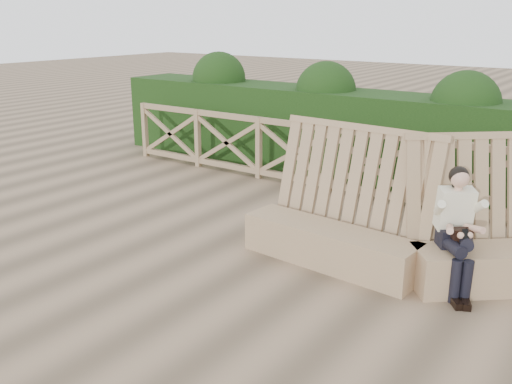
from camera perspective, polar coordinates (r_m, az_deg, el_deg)
The scene contains 5 objects.
ground at distance 6.39m, azimuth -2.30°, elevation -8.57°, with size 60.00×60.00×0.00m, color brown.
bench at distance 6.62m, azimuth 15.95°, elevation -4.55°, with size 3.91×2.00×1.59m.
woman at distance 6.23m, azimuth 19.46°, elevation -3.12°, with size 0.63×0.78×1.31m.
guardrail at distance 9.05m, azimuth 11.40°, elevation 2.63°, with size 10.10×0.09×1.10m.
hedge at distance 10.09m, azimuth 14.33°, elevation 5.07°, with size 12.00×1.20×1.50m, color black.
Camera 1 is at (3.56, -4.52, 2.77)m, focal length 40.00 mm.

